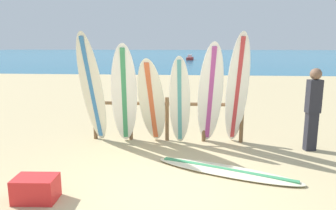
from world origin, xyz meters
TOP-DOWN VIEW (x-y plane):
  - ground_plane at (0.00, 0.00)m, footprint 120.00×120.00m
  - ocean_water at (0.00, 58.00)m, footprint 120.00×80.00m
  - surfboard_rack at (-0.22, 2.68)m, footprint 3.53×0.09m
  - surfboard_leaning_far_left at (-1.83, 2.24)m, footprint 0.60×0.96m
  - surfboard_leaning_left at (-1.13, 2.26)m, footprint 0.70×0.93m
  - surfboard_leaning_center_left at (-0.53, 2.29)m, footprint 0.67×1.00m
  - surfboard_leaning_center at (0.08, 2.38)m, footprint 0.49×0.53m
  - surfboard_leaning_center_right at (0.74, 2.34)m, footprint 0.62×0.96m
  - surfboard_leaning_right at (1.32, 2.37)m, footprint 0.51×0.99m
  - surfboard_lying_on_sand at (0.97, 0.88)m, footprint 2.64×1.48m
  - beachgoer_standing at (2.87, 2.23)m, footprint 0.31×0.24m
  - small_boat_offshore at (-0.06, 37.91)m, footprint 0.97×2.14m
  - cooler_box at (-1.89, -0.36)m, footprint 0.62×0.43m

SIDE VIEW (x-z plane):
  - ground_plane at x=0.00m, z-range 0.00..0.00m
  - ocean_water at x=0.00m, z-range 0.00..0.01m
  - surfboard_lying_on_sand at x=0.97m, z-range -0.01..0.08m
  - cooler_box at x=-1.89m, z-range 0.00..0.36m
  - small_boat_offshore at x=-0.06m, z-range -0.10..0.61m
  - surfboard_rack at x=-0.22m, z-range 0.13..1.15m
  - beachgoer_standing at x=2.87m, z-range 0.09..1.84m
  - surfboard_leaning_center_left at x=-0.53m, z-range 0.00..1.97m
  - surfboard_leaning_center at x=0.08m, z-range 0.00..2.00m
  - surfboard_leaning_left at x=-1.13m, z-range 0.00..2.27m
  - surfboard_leaning_center_right at x=0.74m, z-range 0.00..2.30m
  - surfboard_leaning_right at x=1.32m, z-range 0.00..2.50m
  - surfboard_leaning_far_left at x=-1.83m, z-range 0.00..2.51m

